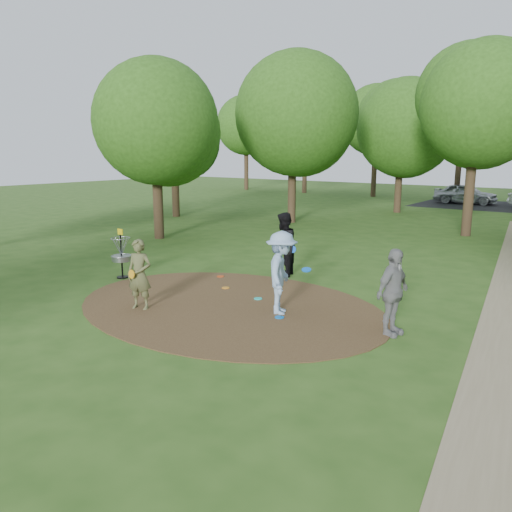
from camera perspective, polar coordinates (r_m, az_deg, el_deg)
The scene contains 13 objects.
ground at distance 12.75m, azimuth -3.22°, elevation -5.74°, with size 100.00×100.00×0.00m, color #2D5119.
dirt_clearing at distance 12.75m, azimuth -3.22°, elevation -5.69°, with size 8.40×8.40×0.02m, color #47301C.
player_observer_with_disc at distance 12.60m, azimuth -13.17°, elevation -2.09°, with size 0.75×0.61×1.76m.
player_throwing_with_disc at distance 11.93m, azimuth 2.93°, elevation -1.94°, with size 1.43×1.50×2.01m.
player_walking_with_disc at distance 15.52m, azimuth 3.14°, elevation 1.28°, with size 1.04×1.18×2.02m.
player_waiting_with_disc at distance 10.92m, azimuth 15.36°, elevation -4.02°, with size 0.64×1.16×1.88m.
disc_ground_cyan at distance 13.26m, azimuth 0.24°, elevation -4.89°, with size 0.22×0.22×0.02m, color #1AD1CC.
disc_ground_blue at distance 11.82m, azimuth 2.69°, elevation -7.01°, with size 0.22×0.22×0.02m, color blue.
disc_ground_red at distance 15.63m, azimuth -4.09°, elevation -2.33°, with size 0.22×0.22×0.02m, color #CD4114.
car_left at distance 40.82m, azimuth 22.82°, elevation 6.57°, with size 1.79×4.46×1.52m, color #A8ABAF.
disc_ground_orange at distance 14.32m, azimuth -3.50°, elevation -3.65°, with size 0.22×0.22×0.02m, color orange.
disc_golf_basket at distance 15.89m, azimuth -15.15°, elevation 0.64°, with size 0.63×0.63×1.54m.
tree_ring at distance 21.44m, azimuth 18.97°, elevation 14.87°, with size 37.51×45.19×9.02m.
Camera 1 is at (7.78, -9.34, 3.84)m, focal length 35.00 mm.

